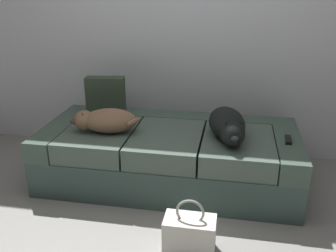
% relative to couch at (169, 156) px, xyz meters
% --- Properties ---
extents(back_wall, '(6.40, 0.10, 2.80)m').
position_rel_couch_xyz_m(back_wall, '(0.00, 0.71, 1.17)').
color(back_wall, silver).
rests_on(back_wall, ground).
extents(couch, '(2.07, 0.94, 0.47)m').
position_rel_couch_xyz_m(couch, '(0.00, 0.00, 0.00)').
color(couch, '#384D48').
rests_on(couch, ground).
extents(dog_tan, '(0.56, 0.31, 0.19)m').
position_rel_couch_xyz_m(dog_tan, '(-0.49, -0.14, 0.33)').
color(dog_tan, '#86644B').
rests_on(dog_tan, couch).
extents(dog_dark, '(0.36, 0.63, 0.22)m').
position_rel_couch_xyz_m(dog_dark, '(0.47, -0.09, 0.35)').
color(dog_dark, black).
rests_on(dog_dark, couch).
extents(tv_remote, '(0.05, 0.15, 0.02)m').
position_rel_couch_xyz_m(tv_remote, '(0.93, -0.07, 0.25)').
color(tv_remote, black).
rests_on(tv_remote, couch).
extents(throw_pillow, '(0.35, 0.17, 0.34)m').
position_rel_couch_xyz_m(throw_pillow, '(-0.62, 0.27, 0.41)').
color(throw_pillow, '#303F2F').
rests_on(throw_pillow, couch).
extents(handbag, '(0.32, 0.18, 0.38)m').
position_rel_couch_xyz_m(handbag, '(0.28, -0.86, -0.11)').
color(handbag, white).
rests_on(handbag, ground).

